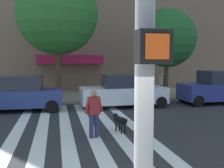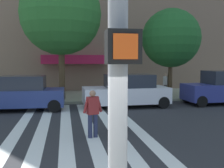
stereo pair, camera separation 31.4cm
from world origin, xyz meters
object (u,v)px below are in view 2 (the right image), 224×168
(parked_car_fourth_in_line, at_px, (222,88))
(street_tree_nearest, at_px, (61,15))
(street_tree_middle, at_px, (171,38))
(dog_on_leash, at_px, (119,120))
(pedestrian_bystander, at_px, (165,83))
(parked_car_third_in_line, at_px, (127,91))
(pedestrian_dog_walker, at_px, (93,111))
(parked_car_behind_first, at_px, (20,94))

(parked_car_fourth_in_line, bearing_deg, street_tree_nearest, 164.07)
(street_tree_middle, bearing_deg, parked_car_fourth_in_line, -49.12)
(street_tree_nearest, xyz_separation_m, dog_on_leash, (2.13, -7.85, -5.13))
(street_tree_nearest, height_order, pedestrian_bystander, street_tree_nearest)
(street_tree_nearest, bearing_deg, pedestrian_bystander, -0.90)
(parked_car_third_in_line, relative_size, street_tree_middle, 0.81)
(parked_car_fourth_in_line, relative_size, pedestrian_bystander, 2.75)
(dog_on_leash, bearing_deg, street_tree_nearest, 105.16)
(parked_car_fourth_in_line, bearing_deg, dog_on_leash, -145.91)
(street_tree_nearest, distance_m, pedestrian_dog_walker, 9.64)
(pedestrian_dog_walker, distance_m, pedestrian_bystander, 10.21)
(street_tree_middle, xyz_separation_m, dog_on_leash, (-5.27, -7.70, -3.74))
(street_tree_middle, bearing_deg, dog_on_leash, -124.40)
(parked_car_behind_first, bearing_deg, street_tree_middle, 15.25)
(parked_car_third_in_line, bearing_deg, parked_car_fourth_in_line, -0.01)
(pedestrian_dog_walker, bearing_deg, dog_on_leash, 27.14)
(pedestrian_dog_walker, relative_size, pedestrian_bystander, 1.00)
(parked_car_behind_first, bearing_deg, pedestrian_bystander, 15.98)
(parked_car_third_in_line, bearing_deg, pedestrian_dog_walker, -114.51)
(parked_car_behind_first, bearing_deg, parked_car_third_in_line, 0.02)
(parked_car_third_in_line, distance_m, street_tree_middle, 5.61)
(parked_car_behind_first, xyz_separation_m, parked_car_third_in_line, (5.82, 0.00, 0.03))
(street_tree_nearest, bearing_deg, street_tree_middle, -1.17)
(parked_car_third_in_line, bearing_deg, parked_car_behind_first, -179.98)
(parked_car_fourth_in_line, relative_size, street_tree_middle, 0.75)
(parked_car_behind_first, height_order, parked_car_fourth_in_line, parked_car_fourth_in_line)
(dog_on_leash, bearing_deg, parked_car_third_in_line, 73.30)
(street_tree_nearest, distance_m, dog_on_leash, 9.61)
(street_tree_nearest, height_order, pedestrian_dog_walker, street_tree_nearest)
(street_tree_middle, height_order, pedestrian_dog_walker, street_tree_middle)
(street_tree_middle, xyz_separation_m, pedestrian_dog_walker, (-6.31, -8.23, -3.26))
(street_tree_middle, height_order, pedestrian_bystander, street_tree_middle)
(parked_car_fourth_in_line, bearing_deg, pedestrian_dog_walker, -146.70)
(parked_car_behind_first, xyz_separation_m, street_tree_nearest, (2.16, 2.76, 4.70))
(parked_car_third_in_line, xyz_separation_m, pedestrian_dog_walker, (-2.56, -5.62, 0.02))
(pedestrian_dog_walker, bearing_deg, parked_car_fourth_in_line, 33.30)
(parked_car_third_in_line, xyz_separation_m, pedestrian_bystander, (3.42, 2.64, 0.17))
(street_tree_middle, bearing_deg, pedestrian_dog_walker, -127.47)
(pedestrian_bystander, bearing_deg, pedestrian_dog_walker, -125.91)
(parked_car_fourth_in_line, relative_size, street_tree_nearest, 0.56)
(pedestrian_bystander, bearing_deg, parked_car_fourth_in_line, -45.76)
(parked_car_third_in_line, relative_size, pedestrian_bystander, 2.97)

